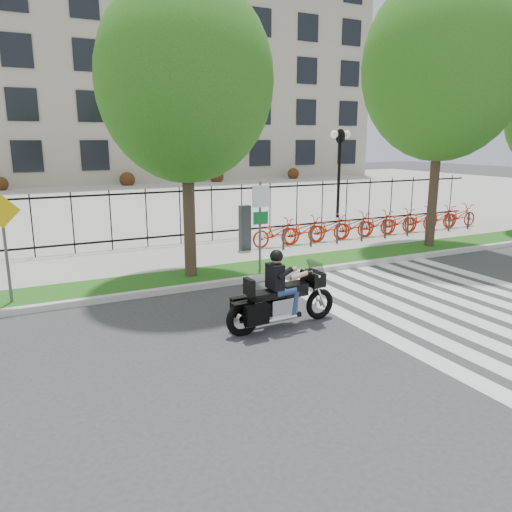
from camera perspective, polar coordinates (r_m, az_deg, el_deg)
name	(u,v)px	position (r m, az deg, el deg)	size (l,w,h in m)	color
ground	(275,346)	(9.49, 2.20, -10.27)	(120.00, 120.00, 0.00)	#333335
curb	(199,286)	(12.99, -6.53, -3.44)	(60.00, 0.20, 0.15)	beige
grass_verge	(188,278)	(13.76, -7.75, -2.53)	(60.00, 1.50, 0.15)	#275715
sidewalk	(162,259)	(16.08, -10.65, -0.34)	(60.00, 3.50, 0.15)	#A7A49C
plaza	(83,200)	(33.10, -19.19, 6.02)	(80.00, 34.00, 0.10)	#A7A49C
crosswalk_stripes	(460,308)	(12.40, 22.25, -5.52)	(5.70, 8.00, 0.01)	silver
iron_fence	(147,218)	(17.53, -12.40, 4.28)	(30.00, 0.06, 2.00)	black
office_building	(43,71)	(53.06, -23.13, 18.91)	(60.00, 21.90, 20.15)	#A19681
lamp_post_right	(340,152)	(24.23, 9.55, 11.68)	(1.06, 0.70, 4.25)	black
street_tree_1	(185,81)	(13.36, -8.12, 19.23)	(4.46, 4.46, 7.64)	#37281E
street_tree_2	(443,67)	(18.27, 20.62, 19.58)	(5.26, 5.26, 8.94)	#37281E
bike_share_station	(375,223)	(19.65, 13.49, 3.63)	(11.09, 0.86, 1.50)	#2D2D33
sign_pole_regulatory	(260,215)	(13.85, 0.50, 4.74)	(0.50, 0.09, 2.50)	#59595B
sign_pole_warning	(4,234)	(12.37, -26.86, 2.30)	(0.78, 0.09, 2.49)	#59595B
motorcycle_rider	(282,296)	(10.21, 2.99, -4.61)	(2.57, 0.77, 1.98)	black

